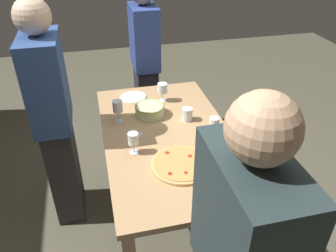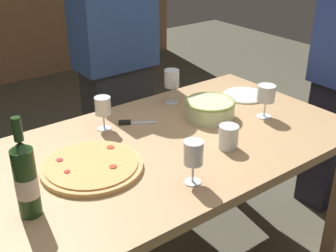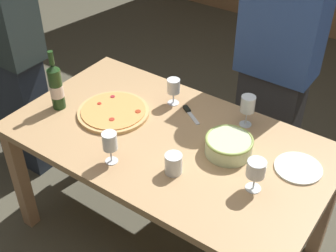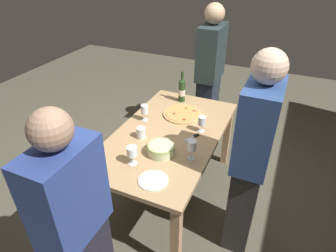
% 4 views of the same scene
% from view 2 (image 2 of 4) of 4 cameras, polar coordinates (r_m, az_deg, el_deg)
% --- Properties ---
extents(dining_table, '(1.60, 0.90, 0.75)m').
position_cam_2_polar(dining_table, '(1.87, -0.00, -4.57)').
color(dining_table, tan).
rests_on(dining_table, ground).
extents(pizza, '(0.38, 0.38, 0.03)m').
position_cam_2_polar(pizza, '(1.65, -9.81, -5.23)').
color(pizza, tan).
rests_on(pizza, dining_table).
extents(serving_bowl, '(0.23, 0.23, 0.09)m').
position_cam_2_polar(serving_bowl, '(2.03, 5.49, 2.32)').
color(serving_bowl, beige).
rests_on(serving_bowl, dining_table).
extents(wine_bottle, '(0.07, 0.07, 0.34)m').
position_cam_2_polar(wine_bottle, '(1.41, -17.99, -6.52)').
color(wine_bottle, '#1F3E1A').
rests_on(wine_bottle, dining_table).
extents(wine_glass_near_pizza, '(0.07, 0.07, 0.16)m').
position_cam_2_polar(wine_glass_near_pizza, '(1.51, 3.31, -3.78)').
color(wine_glass_near_pizza, white).
rests_on(wine_glass_near_pizza, dining_table).
extents(wine_glass_by_bottle, '(0.07, 0.07, 0.15)m').
position_cam_2_polar(wine_glass_by_bottle, '(1.91, -8.45, 2.37)').
color(wine_glass_by_bottle, white).
rests_on(wine_glass_by_bottle, dining_table).
extents(wine_glass_far_left, '(0.08, 0.08, 0.16)m').
position_cam_2_polar(wine_glass_far_left, '(2.05, 12.62, 4.04)').
color(wine_glass_far_left, white).
rests_on(wine_glass_far_left, dining_table).
extents(wine_glass_far_right, '(0.07, 0.07, 0.17)m').
position_cam_2_polar(wine_glass_far_right, '(2.15, 0.48, 5.98)').
color(wine_glass_far_right, white).
rests_on(wine_glass_far_right, dining_table).
extents(cup_amber, '(0.08, 0.08, 0.10)m').
position_cam_2_polar(cup_amber, '(1.77, 7.84, -1.43)').
color(cup_amber, white).
rests_on(cup_amber, dining_table).
extents(side_plate, '(0.22, 0.22, 0.01)m').
position_cam_2_polar(side_plate, '(2.31, 9.90, 3.95)').
color(side_plate, white).
rests_on(side_plate, dining_table).
extents(pizza_knife, '(0.16, 0.11, 0.02)m').
position_cam_2_polar(pizza_knife, '(1.98, -4.68, 0.44)').
color(pizza_knife, silver).
rests_on(pizza_knife, dining_table).
extents(person_guest_right, '(0.43, 0.24, 1.68)m').
position_cam_2_polar(person_guest_right, '(2.49, -6.81, 8.19)').
color(person_guest_right, '#2E2D2E').
rests_on(person_guest_right, ground).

